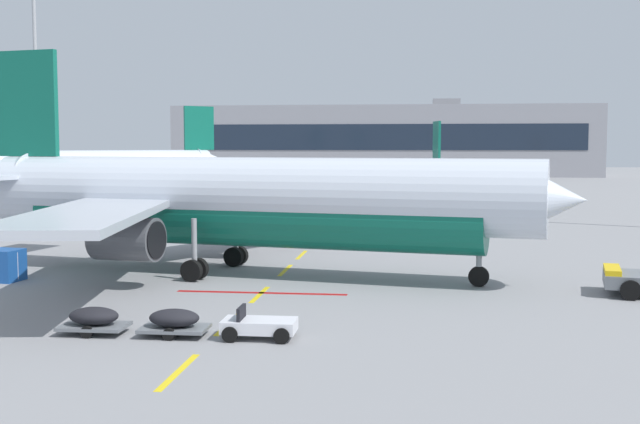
% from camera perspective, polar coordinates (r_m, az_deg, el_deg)
% --- Properties ---
extents(apron_paint_markings, '(8.00, 94.28, 0.01)m').
position_cam_1_polar(apron_paint_markings, '(52.02, -0.98, -2.74)').
color(apron_paint_markings, yellow).
rests_on(apron_paint_markings, ground).
extents(airliner_foreground, '(34.70, 34.03, 12.20)m').
position_cam_1_polar(airliner_foreground, '(42.25, -5.72, 0.86)').
color(airliner_foreground, silver).
rests_on(airliner_foreground, ground).
extents(airliner_far_center, '(30.10, 27.94, 12.13)m').
position_cam_1_polar(airliner_far_center, '(106.06, -15.11, 3.08)').
color(airliner_far_center, silver).
rests_on(airliner_far_center, ground).
extents(airliner_far_right, '(27.07, 27.56, 9.68)m').
position_cam_1_polar(airliner_far_right, '(107.92, 7.21, 2.81)').
color(airliner_far_right, white).
rests_on(airliner_far_right, ground).
extents(baggage_train, '(8.61, 1.62, 1.14)m').
position_cam_1_polar(baggage_train, '(29.32, -10.31, -7.72)').
color(baggage_train, silver).
rests_on(baggage_train, ground).
extents(uld_cargo_container, '(1.79, 1.76, 1.60)m').
position_cam_1_polar(uld_cargo_container, '(43.29, -21.65, -3.56)').
color(uld_cargo_container, '#194C9E').
rests_on(uld_cargo_container, ground).
extents(apron_light_mast_near, '(1.80, 1.80, 26.59)m').
position_cam_1_polar(apron_light_mast_near, '(84.49, -19.70, 11.04)').
color(apron_light_mast_near, slate).
rests_on(apron_light_mast_near, ground).
extents(terminal_satellite, '(93.39, 20.31, 17.08)m').
position_cam_1_polar(terminal_satellite, '(182.23, 4.57, 5.09)').
color(terminal_satellite, gray).
rests_on(terminal_satellite, ground).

